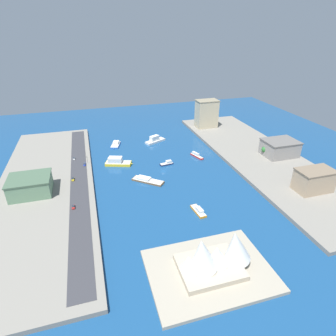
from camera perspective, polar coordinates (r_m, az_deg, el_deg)
name	(u,v)px	position (r m, az deg, el deg)	size (l,w,h in m)	color
ground_plane	(163,171)	(236.33, -0.96, -0.60)	(440.00, 440.00, 0.00)	navy
quay_west	(259,156)	(273.12, 18.23, 2.29)	(70.00, 240.00, 2.81)	gray
quay_east	(46,185)	(232.10, -23.76, -3.30)	(70.00, 240.00, 2.81)	gray
peninsula_point	(209,271)	(149.63, 8.46, -20.09)	(60.95, 44.89, 2.00)	#A89E89
road_strip	(79,179)	(228.70, -17.78, -2.21)	(12.76, 228.00, 0.15)	#38383D
catamaran_blue	(116,144)	(291.65, -10.66, 4.81)	(12.56, 18.59, 3.80)	blue
patrol_launch_navy	(167,163)	(246.73, -0.17, 1.00)	(13.00, 5.80, 3.57)	#1E284C
water_taxi_orange	(199,211)	(186.56, 6.29, -8.70)	(6.28, 16.07, 3.86)	orange
ferry_white_commuter	(155,140)	(295.19, -2.68, 5.78)	(23.46, 16.71, 7.26)	silver
tugboat_red	(197,155)	(262.39, 5.88, 2.57)	(7.96, 16.70, 3.96)	red
barge_flat_brown	(147,180)	(220.77, -4.35, -2.49)	(24.29, 22.08, 3.04)	brown
ferry_yellow_fast	(117,162)	(249.77, -10.38, 1.25)	(24.59, 15.46, 7.06)	yellow
terminal_long_green	(30,185)	(219.92, -26.36, -3.22)	(28.60, 24.14, 12.91)	slate
apartment_midrise_tan	(314,180)	(225.88, 27.74, -2.23)	(26.65, 16.25, 16.51)	tan
carpark_squat_concrete	(280,148)	(275.42, 21.91, 3.84)	(30.08, 23.56, 14.45)	gray
office_block_beige	(207,114)	(332.50, 7.90, 10.97)	(24.87, 16.17, 31.60)	#C6B793
taxi_yellow_cab	(73,179)	(228.65, -18.90, -2.15)	(2.04, 4.96, 1.67)	black
pickup_red	(73,207)	(195.15, -18.82, -7.54)	(1.88, 4.34, 1.56)	black
hatchback_blue	(85,164)	(249.70, -16.73, 0.73)	(1.97, 4.78, 1.58)	black
van_white	(74,159)	(263.49, -18.69, 1.83)	(2.09, 4.62, 1.42)	black
traffic_light_waterfront	(87,159)	(251.43, -16.24, 1.86)	(0.36, 0.36, 6.50)	black
opera_landmark	(214,255)	(143.26, 9.49, -17.20)	(37.93, 23.97, 21.63)	#BCAD93
park_tree_cluster	(266,148)	(274.99, 19.38, 3.92)	(12.62, 12.68, 8.82)	brown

